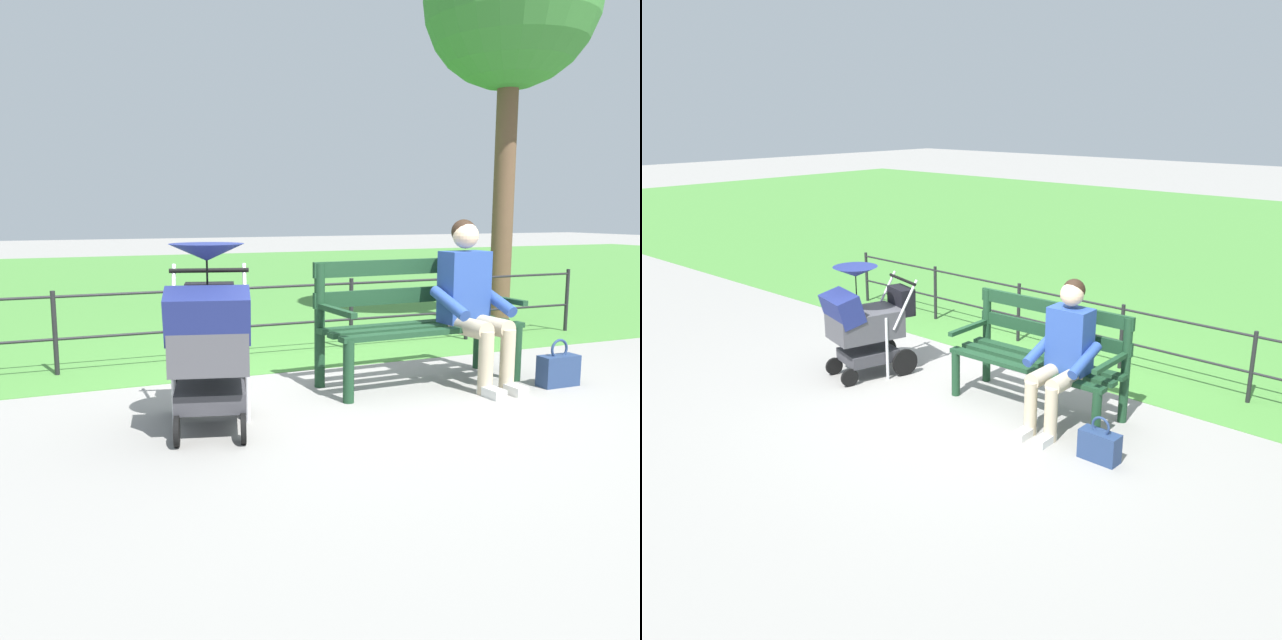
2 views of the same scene
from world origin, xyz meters
The scene contains 8 objects.
ground_plane centered at (0.00, 0.00, 0.00)m, with size 60.00×60.00×0.00m, color gray.
grass_lawn centered at (0.00, -8.80, 0.00)m, with size 40.00×16.00×0.01m, color #478438.
park_bench centered at (-0.59, -0.12, 0.53)m, with size 1.62×0.65×0.96m.
person_on_bench centered at (-0.96, 0.11, 0.68)m, with size 0.54×0.74×1.28m.
stroller centered at (1.19, 0.45, 0.59)m, with size 0.70×0.98×1.15m.
handbag centered at (-1.54, 0.44, 0.13)m, with size 0.32×0.14×0.37m.
park_fence centered at (0.00, -1.45, 0.42)m, with size 6.74×0.04×0.70m.
tree_near_bench centered at (-2.92, -2.08, 3.61)m, with size 1.95×1.95×4.64m.
Camera 1 is at (2.15, 4.41, 1.33)m, focal length 38.07 mm.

